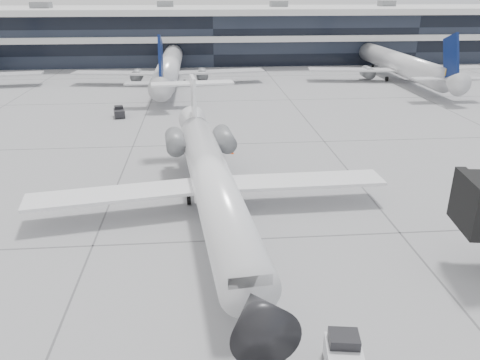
{
  "coord_description": "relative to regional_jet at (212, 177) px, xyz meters",
  "views": [
    {
      "loc": [
        -2.91,
        -26.35,
        15.06
      ],
      "look_at": [
        -0.34,
        3.8,
        2.6
      ],
      "focal_mm": 35.0,
      "sensor_mm": 36.0,
      "label": 1
    }
  ],
  "objects": [
    {
      "name": "ground",
      "position": [
        2.31,
        -4.61,
        -2.54
      ],
      "size": [
        220.0,
        220.0,
        0.0
      ],
      "primitive_type": "plane",
      "color": "gray",
      "rests_on": "ground"
    },
    {
      "name": "terminal",
      "position": [
        2.31,
        77.39,
        2.46
      ],
      "size": [
        170.0,
        22.0,
        10.0
      ],
      "primitive_type": "cube",
      "color": "black",
      "rests_on": "ground"
    },
    {
      "name": "bg_jet_center",
      "position": [
        -5.69,
        50.39,
        -2.54
      ],
      "size": [
        32.0,
        40.0,
        9.6
      ],
      "primitive_type": null,
      "color": "silver",
      "rests_on": "ground"
    },
    {
      "name": "bg_jet_right",
      "position": [
        34.31,
        50.39,
        -2.54
      ],
      "size": [
        32.0,
        40.0,
        9.6
      ],
      "primitive_type": null,
      "color": "silver",
      "rests_on": "ground"
    },
    {
      "name": "regional_jet",
      "position": [
        0.0,
        0.0,
        0.0
      ],
      "size": [
        25.82,
        32.25,
        7.44
      ],
      "rotation": [
        0.0,
        0.0,
        0.1
      ],
      "color": "white",
      "rests_on": "ground"
    },
    {
      "name": "baggage_tug",
      "position": [
        5.03,
        -16.23,
        -1.82
      ],
      "size": [
        1.84,
        2.71,
        1.6
      ],
      "rotation": [
        0.0,
        0.0,
        -0.15
      ],
      "color": "silver",
      "rests_on": "ground"
    },
    {
      "name": "traffic_cone",
      "position": [
        2.33,
        12.34,
        -2.31
      ],
      "size": [
        0.39,
        0.39,
        0.49
      ],
      "rotation": [
        0.0,
        0.0,
        -0.2
      ],
      "color": "#E9480C",
      "rests_on": "ground"
    },
    {
      "name": "far_tug",
      "position": [
        -10.83,
        27.6,
        -1.94
      ],
      "size": [
        1.68,
        2.32,
        1.33
      ],
      "rotation": [
        0.0,
        0.0,
        0.23
      ],
      "color": "black",
      "rests_on": "ground"
    }
  ]
}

